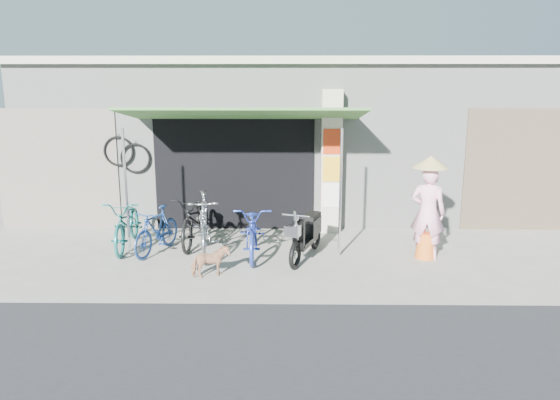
{
  "coord_description": "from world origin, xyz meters",
  "views": [
    {
      "loc": [
        -0.07,
        -8.92,
        3.26
      ],
      "look_at": [
        -0.2,
        1.0,
        1.0
      ],
      "focal_mm": 35.0,
      "sensor_mm": 36.0,
      "label": 1
    }
  ],
  "objects_px": {
    "bike_black": "(196,219)",
    "bike_teal": "(127,223)",
    "moped": "(307,235)",
    "bike_blue": "(157,230)",
    "nun": "(428,209)",
    "bike_silver": "(204,224)",
    "bike_navy": "(253,229)",
    "street_dog": "(210,262)"
  },
  "relations": [
    {
      "from": "bike_navy",
      "to": "moped",
      "type": "xyz_separation_m",
      "value": [
        0.98,
        -0.13,
        -0.06
      ]
    },
    {
      "from": "bike_silver",
      "to": "moped",
      "type": "xyz_separation_m",
      "value": [
        1.9,
        -0.2,
        -0.13
      ]
    },
    {
      "from": "bike_navy",
      "to": "street_dog",
      "type": "bearing_deg",
      "value": -121.54
    },
    {
      "from": "bike_blue",
      "to": "bike_silver",
      "type": "xyz_separation_m",
      "value": [
        0.9,
        -0.05,
        0.14
      ]
    },
    {
      "from": "street_dog",
      "to": "moped",
      "type": "bearing_deg",
      "value": -83.4
    },
    {
      "from": "bike_blue",
      "to": "bike_silver",
      "type": "relative_size",
      "value": 0.76
    },
    {
      "from": "bike_navy",
      "to": "bike_black",
      "type": "bearing_deg",
      "value": 146.8
    },
    {
      "from": "bike_blue",
      "to": "nun",
      "type": "xyz_separation_m",
      "value": [
        4.98,
        -0.21,
        0.49
      ]
    },
    {
      "from": "street_dog",
      "to": "bike_navy",
      "type": "bearing_deg",
      "value": -54.6
    },
    {
      "from": "street_dog",
      "to": "nun",
      "type": "bearing_deg",
      "value": -99.95
    },
    {
      "from": "bike_black",
      "to": "nun",
      "type": "distance_m",
      "value": 4.43
    },
    {
      "from": "bike_blue",
      "to": "moped",
      "type": "xyz_separation_m",
      "value": [
        2.8,
        -0.25,
        0.0
      ]
    },
    {
      "from": "bike_navy",
      "to": "bike_blue",
      "type": "bearing_deg",
      "value": 173.83
    },
    {
      "from": "bike_teal",
      "to": "moped",
      "type": "bearing_deg",
      "value": -13.06
    },
    {
      "from": "bike_black",
      "to": "bike_silver",
      "type": "bearing_deg",
      "value": -63.24
    },
    {
      "from": "bike_silver",
      "to": "moped",
      "type": "bearing_deg",
      "value": -13.61
    },
    {
      "from": "bike_teal",
      "to": "bike_black",
      "type": "bearing_deg",
      "value": 8.01
    },
    {
      "from": "nun",
      "to": "bike_black",
      "type": "bearing_deg",
      "value": 9.86
    },
    {
      "from": "bike_silver",
      "to": "bike_teal",
      "type": "bearing_deg",
      "value": 158.92
    },
    {
      "from": "bike_black",
      "to": "bike_teal",
      "type": "bearing_deg",
      "value": -163.52
    },
    {
      "from": "moped",
      "to": "bike_blue",
      "type": "bearing_deg",
      "value": -165.48
    },
    {
      "from": "bike_black",
      "to": "moped",
      "type": "bearing_deg",
      "value": -16.35
    },
    {
      "from": "bike_black",
      "to": "moped",
      "type": "distance_m",
      "value": 2.31
    },
    {
      "from": "bike_teal",
      "to": "street_dog",
      "type": "bearing_deg",
      "value": -44.81
    },
    {
      "from": "bike_teal",
      "to": "bike_black",
      "type": "relative_size",
      "value": 0.98
    },
    {
      "from": "bike_blue",
      "to": "moped",
      "type": "relative_size",
      "value": 0.88
    },
    {
      "from": "bike_blue",
      "to": "street_dog",
      "type": "relative_size",
      "value": 2.32
    },
    {
      "from": "street_dog",
      "to": "moped",
      "type": "relative_size",
      "value": 0.38
    },
    {
      "from": "bike_blue",
      "to": "nun",
      "type": "bearing_deg",
      "value": 17.05
    },
    {
      "from": "bike_black",
      "to": "bike_navy",
      "type": "relative_size",
      "value": 1.01
    },
    {
      "from": "street_dog",
      "to": "nun",
      "type": "xyz_separation_m",
      "value": [
        3.8,
        1.06,
        0.66
      ]
    },
    {
      "from": "bike_silver",
      "to": "bike_navy",
      "type": "distance_m",
      "value": 0.92
    },
    {
      "from": "bike_blue",
      "to": "street_dog",
      "type": "height_order",
      "value": "bike_blue"
    },
    {
      "from": "bike_blue",
      "to": "nun",
      "type": "relative_size",
      "value": 0.77
    },
    {
      "from": "bike_silver",
      "to": "nun",
      "type": "distance_m",
      "value": 4.1
    },
    {
      "from": "bike_black",
      "to": "bike_silver",
      "type": "relative_size",
      "value": 1.01
    },
    {
      "from": "bike_teal",
      "to": "street_dog",
      "type": "distance_m",
      "value": 2.42
    },
    {
      "from": "bike_blue",
      "to": "bike_black",
      "type": "bearing_deg",
      "value": 61.4
    },
    {
      "from": "bike_teal",
      "to": "bike_black",
      "type": "distance_m",
      "value": 1.31
    },
    {
      "from": "bike_black",
      "to": "bike_silver",
      "type": "xyz_separation_m",
      "value": [
        0.26,
        -0.63,
        0.07
      ]
    },
    {
      "from": "bike_blue",
      "to": "nun",
      "type": "height_order",
      "value": "nun"
    },
    {
      "from": "bike_blue",
      "to": "bike_black",
      "type": "xyz_separation_m",
      "value": [
        0.64,
        0.58,
        0.07
      ]
    }
  ]
}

